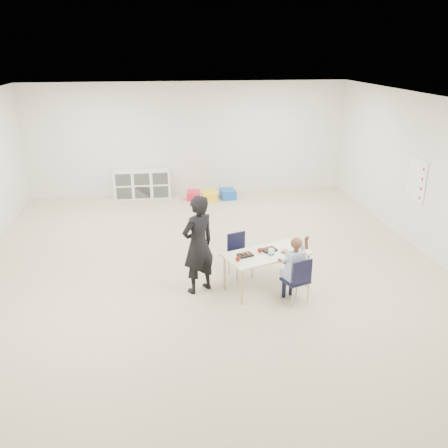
{
  "coord_description": "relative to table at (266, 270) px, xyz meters",
  "views": [
    {
      "loc": [
        -0.77,
        -7.36,
        3.58
      ],
      "look_at": [
        0.24,
        -0.16,
        0.85
      ],
      "focal_mm": 38.0,
      "sensor_mm": 36.0,
      "label": 1
    }
  ],
  "objects": [
    {
      "name": "bin_blue",
      "position": [
        0.1,
        4.77,
        -0.19
      ],
      "size": [
        0.38,
        0.48,
        0.23
      ],
      "primitive_type": "cube",
      "rotation": [
        0.0,
        0.0,
        0.05
      ],
      "color": "#164DA8",
      "rests_on": "ground"
    },
    {
      "name": "adult",
      "position": [
        -1.05,
        0.07,
        0.47
      ],
      "size": [
        0.68,
        0.62,
        1.55
      ],
      "primitive_type": "imported",
      "rotation": [
        0.0,
        0.0,
        3.7
      ],
      "color": "black",
      "rests_on": "ground"
    },
    {
      "name": "milk_carton",
      "position": [
        0.04,
        -0.09,
        0.35
      ],
      "size": [
        0.09,
        0.09,
        0.1
      ],
      "primitive_type": "cube",
      "rotation": [
        0.0,
        0.0,
        0.35
      ],
      "color": "white",
      "rests_on": "table"
    },
    {
      "name": "room",
      "position": [
        -0.81,
        0.85,
        1.1
      ],
      "size": [
        9.0,
        9.02,
        2.8
      ],
      "color": "beige",
      "rests_on": "ground"
    },
    {
      "name": "chair_near",
      "position": [
        0.33,
        -0.46,
        0.06
      ],
      "size": [
        0.44,
        0.43,
        0.72
      ],
      "primitive_type": null,
      "rotation": [
        0.0,
        0.0,
        0.35
      ],
      "color": "black",
      "rests_on": "ground"
    },
    {
      "name": "cubby_shelf",
      "position": [
        -2.01,
        5.13,
        0.05
      ],
      "size": [
        1.4,
        0.4,
        0.7
      ],
      "primitive_type": "cube",
      "color": "white",
      "rests_on": "ground"
    },
    {
      "name": "table",
      "position": [
        0.0,
        0.0,
        0.0
      ],
      "size": [
        1.46,
        1.07,
        0.6
      ],
      "rotation": [
        0.0,
        0.0,
        0.35
      ],
      "color": "#F0E7C0",
      "rests_on": "ground"
    },
    {
      "name": "apple_far",
      "position": [
        -0.49,
        -0.22,
        0.33
      ],
      "size": [
        0.07,
        0.07,
        0.07
      ],
      "primitive_type": "sphere",
      "color": "maroon",
      "rests_on": "table"
    },
    {
      "name": "apple_near",
      "position": [
        -0.11,
        0.04,
        0.33
      ],
      "size": [
        0.07,
        0.07,
        0.07
      ],
      "primitive_type": "sphere",
      "color": "maroon",
      "rests_on": "table"
    },
    {
      "name": "bin_yellow",
      "position": [
        -0.37,
        4.66,
        -0.19
      ],
      "size": [
        0.37,
        0.47,
        0.22
      ],
      "primitive_type": "cube",
      "rotation": [
        0.0,
        0.0,
        -0.04
      ],
      "color": "yellow",
      "rests_on": "ground"
    },
    {
      "name": "child",
      "position": [
        0.33,
        -0.46,
        0.26
      ],
      "size": [
        0.62,
        0.62,
        1.14
      ],
      "primitive_type": null,
      "rotation": [
        0.0,
        0.0,
        0.35
      ],
      "color": "#AFC6ED",
      "rests_on": "chair_near"
    },
    {
      "name": "lunch_tray_near",
      "position": [
        0.05,
        0.08,
        0.31
      ],
      "size": [
        0.26,
        0.23,
        0.03
      ],
      "primitive_type": "cube",
      "rotation": [
        0.0,
        0.0,
        0.35
      ],
      "color": "black",
      "rests_on": "table"
    },
    {
      "name": "lunch_tray_far",
      "position": [
        -0.35,
        -0.06,
        0.31
      ],
      "size": [
        0.26,
        0.23,
        0.03
      ],
      "primitive_type": "cube",
      "rotation": [
        0.0,
        0.0,
        0.35
      ],
      "color": "black",
      "rests_on": "table"
    },
    {
      "name": "bread_roll",
      "position": [
        0.27,
        -0.03,
        0.33
      ],
      "size": [
        0.09,
        0.09,
        0.07
      ],
      "primitive_type": "ellipsoid",
      "color": "tan",
      "rests_on": "table"
    },
    {
      "name": "chair_far",
      "position": [
        -0.33,
        0.46,
        0.06
      ],
      "size": [
        0.44,
        0.43,
        0.72
      ],
      "primitive_type": null,
      "rotation": [
        0.0,
        0.0,
        0.35
      ],
      "color": "black",
      "rests_on": "ground"
    },
    {
      "name": "rules_poster",
      "position": [
        3.17,
        1.45,
        0.95
      ],
      "size": [
        0.02,
        0.6,
        0.8
      ],
      "primitive_type": "cube",
      "color": "white",
      "rests_on": "room"
    },
    {
      "name": "bin_red",
      "position": [
        -0.76,
        4.8,
        -0.2
      ],
      "size": [
        0.37,
        0.45,
        0.2
      ],
      "primitive_type": "cube",
      "rotation": [
        0.0,
        0.0,
        -0.11
      ],
      "color": "red",
      "rests_on": "ground"
    }
  ]
}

